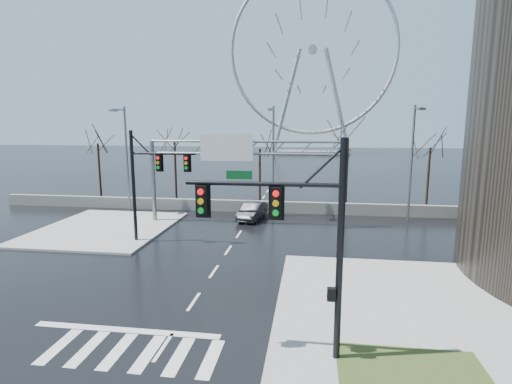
% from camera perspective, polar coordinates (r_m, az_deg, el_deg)
% --- Properties ---
extents(ground, '(260.00, 260.00, 0.00)m').
position_cam_1_polar(ground, '(20.11, -8.88, -15.21)').
color(ground, black).
rests_on(ground, ground).
extents(sidewalk_right_ext, '(12.00, 10.00, 0.15)m').
position_cam_1_polar(sidewalk_right_ext, '(21.62, 20.00, -13.65)').
color(sidewalk_right_ext, gray).
rests_on(sidewalk_right_ext, ground).
extents(sidewalk_far, '(10.00, 12.00, 0.15)m').
position_cam_1_polar(sidewalk_far, '(34.73, -20.68, -4.85)').
color(sidewalk_far, gray).
rests_on(sidewalk_far, ground).
extents(grass_strip, '(5.00, 4.00, 0.02)m').
position_cam_1_polar(grass_strip, '(15.34, 21.84, -23.72)').
color(grass_strip, '#2B401A').
rests_on(grass_strip, sidewalk_near).
extents(barrier_wall, '(52.00, 0.50, 1.10)m').
position_cam_1_polar(barrier_wall, '(38.62, -0.32, -2.05)').
color(barrier_wall, slate).
rests_on(barrier_wall, ground).
extents(signal_mast_near, '(5.52, 0.41, 8.00)m').
position_cam_1_polar(signal_mast_near, '(13.85, 6.39, -5.26)').
color(signal_mast_near, black).
rests_on(signal_mast_near, ground).
extents(signal_mast_far, '(4.72, 0.41, 8.00)m').
position_cam_1_polar(signal_mast_far, '(28.93, -15.16, 2.23)').
color(signal_mast_far, black).
rests_on(signal_mast_far, ground).
extents(sign_gantry, '(16.36, 0.40, 7.60)m').
position_cam_1_polar(sign_gantry, '(33.06, -2.24, 4.07)').
color(sign_gantry, slate).
rests_on(sign_gantry, ground).
extents(streetlight_left, '(0.50, 2.55, 10.00)m').
position_cam_1_polar(streetlight_left, '(39.71, -18.22, 5.56)').
color(streetlight_left, slate).
rests_on(streetlight_left, ground).
extents(streetlight_mid, '(0.50, 2.55, 10.00)m').
position_cam_1_polar(streetlight_mid, '(35.83, 2.42, 5.64)').
color(streetlight_mid, slate).
rests_on(streetlight_mid, ground).
extents(streetlight_right, '(0.50, 2.55, 10.00)m').
position_cam_1_polar(streetlight_right, '(36.67, 21.50, 5.07)').
color(streetlight_right, slate).
rests_on(streetlight_right, ground).
extents(tree_far_left, '(3.50, 3.50, 7.00)m').
position_cam_1_polar(tree_far_left, '(47.69, -21.62, 5.61)').
color(tree_far_left, black).
rests_on(tree_far_left, ground).
extents(tree_left, '(3.75, 3.75, 7.50)m').
position_cam_1_polar(tree_left, '(43.46, -11.54, 6.29)').
color(tree_left, black).
rests_on(tree_left, ground).
extents(tree_center, '(3.25, 3.25, 6.50)m').
position_cam_1_polar(tree_center, '(42.39, 0.55, 5.31)').
color(tree_center, black).
rests_on(tree_center, ground).
extents(tree_right, '(3.90, 3.90, 7.80)m').
position_cam_1_polar(tree_right, '(41.12, 12.98, 6.39)').
color(tree_right, black).
rests_on(tree_right, ground).
extents(tree_far_right, '(3.40, 3.40, 6.80)m').
position_cam_1_polar(tree_far_right, '(43.10, 23.57, 4.90)').
color(tree_far_right, black).
rests_on(tree_far_right, ground).
extents(ferris_wheel, '(45.00, 6.00, 50.91)m').
position_cam_1_polar(ferris_wheel, '(113.80, 8.07, 18.59)').
color(ferris_wheel, gray).
rests_on(ferris_wheel, ground).
extents(car, '(2.31, 4.77, 1.51)m').
position_cam_1_polar(car, '(35.63, -0.51, -2.72)').
color(car, black).
rests_on(car, ground).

